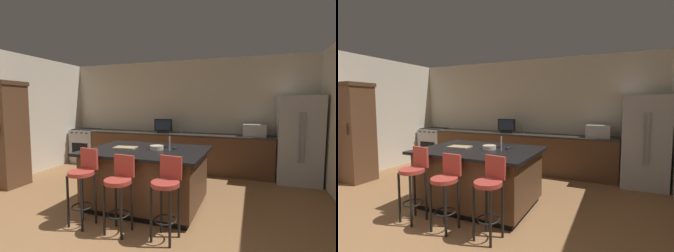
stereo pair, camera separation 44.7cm
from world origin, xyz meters
TOP-DOWN VIEW (x-y plane):
  - wall_back at (0.00, 4.45)m, footprint 6.67×0.12m
  - wall_left at (-3.14, 2.23)m, footprint 0.12×4.85m
  - counter_back at (-0.04, 4.07)m, footprint 4.51×0.62m
  - kitchen_island at (0.17, 1.85)m, footprint 1.85×1.35m
  - refrigerator at (2.62, 3.99)m, footprint 0.81×0.80m
  - range_oven at (-2.67, 4.07)m, footprint 0.72×0.63m
  - cabinet_tower at (-2.79, 1.85)m, footprint 0.57×0.59m
  - microwave at (1.77, 4.07)m, footprint 0.48×0.36m
  - tv_monitor at (-0.35, 4.02)m, footprint 0.45×0.16m
  - sink_faucet_back at (0.05, 4.17)m, footprint 0.02×0.02m
  - sink_faucet_island at (0.55, 1.85)m, footprint 0.02×0.02m
  - bar_stool_left at (-0.38, 1.02)m, footprint 0.34×0.36m
  - bar_stool_center at (0.17, 1.02)m, footprint 0.34×0.35m
  - bar_stool_right at (0.79, 1.05)m, footprint 0.34×0.36m
  - fruit_bowl at (0.33, 1.88)m, footprint 0.21×0.21m
  - cell_phone at (0.38, 2.12)m, footprint 0.07×0.15m
  - tv_remote at (0.58, 2.06)m, footprint 0.04×0.17m
  - cutting_board at (-0.20, 1.84)m, footprint 0.38×0.26m

SIDE VIEW (x-z plane):
  - counter_back at x=-0.04m, z-range 0.00..0.91m
  - range_oven at x=-2.67m, z-range 0.00..0.93m
  - kitchen_island at x=0.17m, z-range 0.01..0.92m
  - bar_stool_center at x=0.17m, z-range 0.10..1.06m
  - bar_stool_right at x=0.79m, z-range 0.10..1.09m
  - bar_stool_left at x=-0.38m, z-range 0.11..1.13m
  - refrigerator at x=2.62m, z-range 0.00..1.79m
  - cell_phone at x=0.38m, z-range 0.91..0.92m
  - cutting_board at x=-0.20m, z-range 0.91..0.93m
  - tv_remote at x=0.58m, z-range 0.91..0.93m
  - fruit_bowl at x=0.33m, z-range 0.91..0.98m
  - sink_faucet_island at x=0.55m, z-range 0.91..1.13m
  - sink_faucet_back at x=0.05m, z-range 0.91..1.15m
  - microwave at x=1.77m, z-range 0.91..1.17m
  - tv_monitor at x=-0.35m, z-range 0.89..1.24m
  - cabinet_tower at x=-2.79m, z-range 0.04..2.09m
  - wall_back at x=0.00m, z-range 0.00..2.71m
  - wall_left at x=-3.14m, z-range 0.00..2.71m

